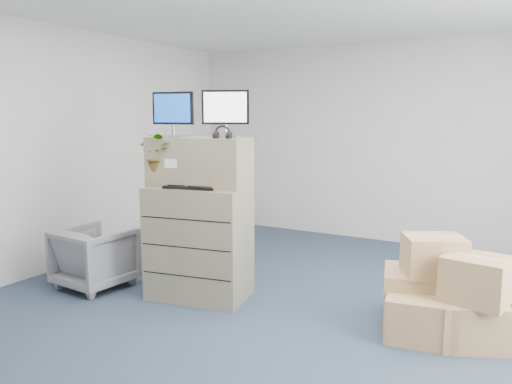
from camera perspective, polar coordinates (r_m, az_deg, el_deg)
ground at (r=4.33m, az=2.01°, el=-15.63°), size 7.00×7.00×0.00m
wall_back at (r=7.26m, az=14.88°, el=5.42°), size 6.00×0.02×2.80m
filing_cabinet_lower at (r=4.95m, az=-6.53°, el=-5.75°), size 1.03×0.73×1.11m
filing_cabinet_upper at (r=4.86m, az=-6.42°, el=3.46°), size 1.01×0.63×0.47m
monitor_left at (r=4.94m, az=-9.49°, el=9.04°), size 0.44×0.20×0.43m
monitor_right at (r=4.74m, az=-3.51°, el=9.23°), size 0.42×0.25×0.44m
headphones at (r=4.54m, az=-3.86°, el=6.66°), size 0.16×0.04×0.15m
keyboard at (r=4.74m, az=-7.40°, el=0.57°), size 0.54×0.32×0.03m
mouse at (r=4.62m, az=-3.04°, el=0.50°), size 0.11×0.07×0.04m
water_bottle at (r=4.81m, az=-5.56°, el=2.10°), size 0.07×0.07×0.25m
phone_dock at (r=4.86m, az=-6.60°, el=1.20°), size 0.07×0.06×0.14m
external_drive at (r=4.78m, az=-2.76°, el=0.90°), size 0.19×0.15×0.06m
tissue_box at (r=4.77m, az=-3.07°, el=1.87°), size 0.31×0.20×0.11m
potted_plant at (r=4.90m, az=-10.82°, el=3.44°), size 0.46×0.49×0.42m
office_chair at (r=5.52m, az=-17.91°, el=-6.79°), size 0.73×0.69×0.70m
cardboard_boxes at (r=4.42m, az=20.21°, el=-11.35°), size 1.09×0.89×0.81m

